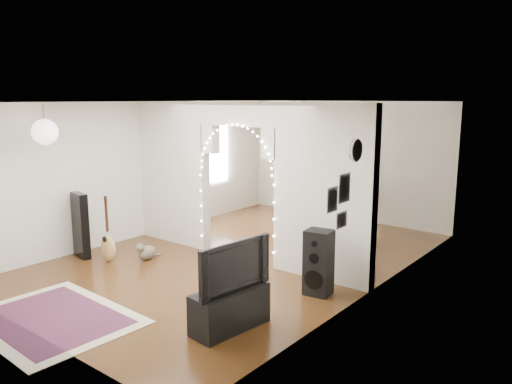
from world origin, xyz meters
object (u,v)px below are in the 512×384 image
Objects in this scene: floor_speaker at (318,263)px; dining_chair_left at (314,224)px; acoustic_guitar at (108,238)px; dining_table at (318,215)px; bookcase at (313,191)px; dining_chair_right at (323,217)px; media_console at (230,309)px.

dining_chair_left is (-1.61, 2.50, -0.20)m from floor_speaker.
acoustic_guitar reaches higher than dining_table.
dining_chair_right is at bearing 15.50° from bookcase.
floor_speaker reaches higher than dining_chair_right.
floor_speaker reaches higher than dining_chair_left.
dining_table is 2.22× the size of dining_chair_right.
dining_table is 2.27× the size of dining_chair_left.
acoustic_guitar is 4.01m from dining_chair_left.
bookcase is 1.57m from dining_table.
dining_chair_right is at bearing 68.36° from acoustic_guitar.
floor_speaker is 2.07m from dining_table.
acoustic_guitar is 3.72m from floor_speaker.
media_console is at bearing -85.81° from dining_chair_right.
acoustic_guitar is 0.59× the size of bookcase.
floor_speaker is 1.64m from media_console.
floor_speaker is 1.62× the size of dining_chair_left.
media_console is 4.97m from bookcase.
floor_speaker is 3.63m from bookcase.
bookcase is 0.59m from dining_chair_right.
media_console is 4.31m from dining_chair_left.
dining_table is 1.58m from dining_chair_right.
acoustic_guitar is at bearing -122.59° from dining_table.
bookcase reaches higher than media_console.
dining_table reaches higher than dining_chair_right.
dining_table is at bearing -76.43° from dining_chair_right.
dining_chair_right is at bearing 111.30° from dining_chair_left.
bookcase is 2.84× the size of dining_chair_left.
acoustic_guitar reaches higher than media_console.
media_console is 0.61× the size of bookcase.
dining_chair_left is at bearing -62.56° from bookcase.
bookcase reaches higher than acoustic_guitar.
media_console is at bearing -77.14° from bookcase.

